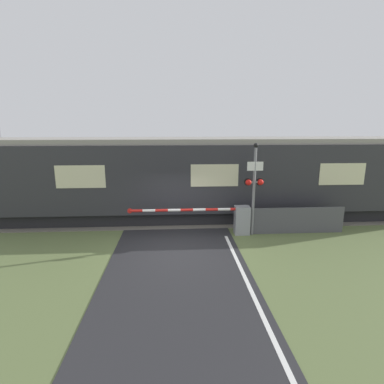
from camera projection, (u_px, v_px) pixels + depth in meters
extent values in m
plane|color=#5B6B3D|center=(177.00, 248.00, 11.00)|extent=(80.00, 80.00, 0.00)
cube|color=#666056|center=(176.00, 218.00, 14.47)|extent=(36.00, 3.20, 0.03)
cube|color=#595451|center=(176.00, 221.00, 13.75)|extent=(36.00, 0.08, 0.10)
cube|color=#595451|center=(176.00, 212.00, 15.15)|extent=(36.00, 0.08, 0.10)
cube|color=black|center=(210.00, 211.00, 14.50)|extent=(18.74, 2.33, 0.60)
cube|color=#2D2D33|center=(211.00, 175.00, 14.10)|extent=(20.37, 2.74, 2.98)
cube|color=gray|center=(211.00, 141.00, 13.74)|extent=(19.96, 2.52, 0.24)
cube|color=beige|center=(342.00, 174.00, 13.03)|extent=(2.04, 0.02, 0.95)
cube|color=beige|center=(215.00, 175.00, 12.70)|extent=(2.04, 0.02, 0.95)
cube|color=beige|center=(80.00, 177.00, 12.38)|extent=(2.04, 0.02, 0.95)
cube|color=gray|center=(242.00, 220.00, 12.27)|extent=(0.60, 0.44, 1.18)
cylinder|color=gray|center=(242.00, 209.00, 12.17)|extent=(0.16, 0.16, 0.18)
cylinder|color=red|center=(236.00, 209.00, 12.15)|extent=(0.50, 0.11, 0.11)
cylinder|color=white|center=(224.00, 209.00, 12.12)|extent=(0.50, 0.11, 0.11)
cylinder|color=red|center=(212.00, 210.00, 12.09)|extent=(0.50, 0.11, 0.11)
cylinder|color=white|center=(199.00, 210.00, 12.06)|extent=(0.50, 0.11, 0.11)
cylinder|color=red|center=(187.00, 210.00, 12.04)|extent=(0.50, 0.11, 0.11)
cylinder|color=white|center=(174.00, 210.00, 12.01)|extent=(0.50, 0.11, 0.11)
cylinder|color=red|center=(162.00, 210.00, 11.98)|extent=(0.50, 0.11, 0.11)
cylinder|color=white|center=(149.00, 211.00, 11.95)|extent=(0.50, 0.11, 0.11)
cylinder|color=red|center=(136.00, 211.00, 11.92)|extent=(0.50, 0.11, 0.11)
cylinder|color=red|center=(130.00, 211.00, 11.90)|extent=(0.20, 0.02, 0.20)
cylinder|color=gray|center=(254.00, 192.00, 11.96)|extent=(0.11, 0.11, 3.55)
cube|color=gray|center=(254.00, 182.00, 11.87)|extent=(0.61, 0.07, 0.07)
sphere|color=red|center=(248.00, 182.00, 11.80)|extent=(0.24, 0.24, 0.24)
sphere|color=red|center=(261.00, 182.00, 11.83)|extent=(0.24, 0.24, 0.24)
cylinder|color=black|center=(248.00, 182.00, 11.91)|extent=(0.30, 0.06, 0.30)
cylinder|color=black|center=(260.00, 182.00, 11.94)|extent=(0.30, 0.06, 0.30)
cube|color=white|center=(255.00, 166.00, 11.68)|extent=(0.63, 0.02, 0.35)
sphere|color=black|center=(256.00, 145.00, 11.54)|extent=(0.18, 0.18, 0.18)
cylinder|color=slate|center=(1.00, 153.00, 15.21)|extent=(0.20, 0.20, 5.95)
cube|color=#4C4C51|center=(297.00, 220.00, 12.38)|extent=(3.97, 0.06, 1.10)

